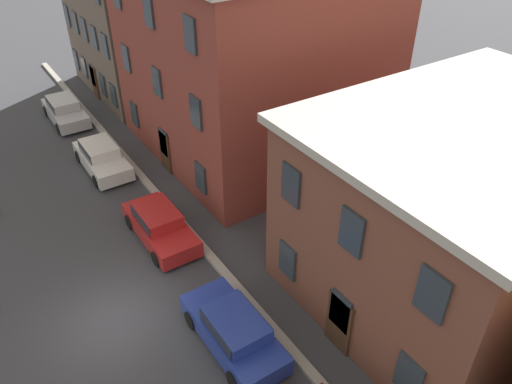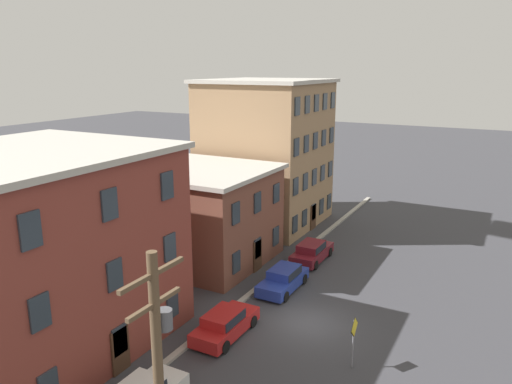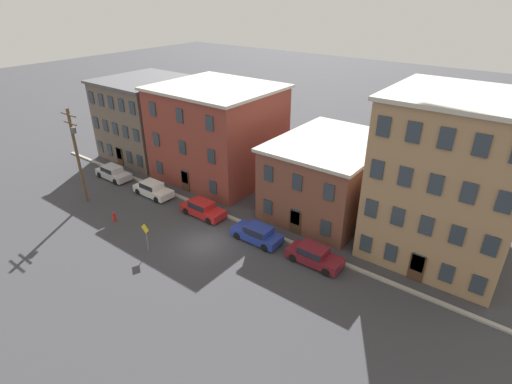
{
  "view_description": "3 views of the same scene",
  "coord_description": "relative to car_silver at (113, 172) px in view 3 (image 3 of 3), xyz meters",
  "views": [
    {
      "loc": [
        12.93,
        -2.41,
        13.93
      ],
      "look_at": [
        1.36,
        5.18,
        4.43
      ],
      "focal_mm": 35.0,
      "sensor_mm": 36.0,
      "label": 1
    },
    {
      "loc": [
        -23.56,
        -9.34,
        13.9
      ],
      "look_at": [
        0.42,
        3.52,
        7.01
      ],
      "focal_mm": 35.0,
      "sensor_mm": 36.0,
      "label": 2
    },
    {
      "loc": [
        20.28,
        -19.51,
        19.18
      ],
      "look_at": [
        1.58,
        5.09,
        3.29
      ],
      "focal_mm": 28.0,
      "sensor_mm": 36.0,
      "label": 3
    }
  ],
  "objects": [
    {
      "name": "ground_plane",
      "position": [
        17.12,
        -3.19,
        -0.75
      ],
      "size": [
        200.0,
        200.0,
        0.0
      ],
      "primitive_type": "plane",
      "color": "#38383D"
    },
    {
      "name": "kerb_strip",
      "position": [
        17.12,
        1.31,
        -0.67
      ],
      "size": [
        56.0,
        0.36,
        0.16
      ],
      "primitive_type": "cube",
      "color": "#9E998E",
      "rests_on": "ground_plane"
    },
    {
      "name": "apartment_corner",
      "position": [
        -2.48,
        7.69,
        4.01
      ],
      "size": [
        10.06,
        10.28,
        9.49
      ],
      "color": "#66564C",
      "rests_on": "ground_plane"
    },
    {
      "name": "apartment_midblock",
      "position": [
        8.74,
        8.1,
        4.29
      ],
      "size": [
        12.38,
        11.08,
        10.06
      ],
      "color": "brown",
      "rests_on": "ground_plane"
    },
    {
      "name": "apartment_far",
      "position": [
        22.28,
        8.54,
        2.71
      ],
      "size": [
        9.2,
        11.97,
        6.88
      ],
      "color": "brown",
      "rests_on": "ground_plane"
    },
    {
      "name": "apartment_annex",
      "position": [
        32.65,
        7.44,
        5.67
      ],
      "size": [
        10.38,
        9.77,
        12.81
      ],
      "color": "#9E7A56",
      "rests_on": "ground_plane"
    },
    {
      "name": "car_silver",
      "position": [
        0.0,
        0.0,
        0.0
      ],
      "size": [
        4.4,
        1.92,
        1.43
      ],
      "color": "#B7B7BC",
      "rests_on": "ground_plane"
    },
    {
      "name": "car_white",
      "position": [
        6.8,
        -0.01,
        0.0
      ],
      "size": [
        4.4,
        1.92,
        1.43
      ],
      "color": "silver",
      "rests_on": "ground_plane"
    },
    {
      "name": "car_red",
      "position": [
        13.73,
        0.16,
        0.0
      ],
      "size": [
        4.4,
        1.92,
        1.43
      ],
      "color": "#B21E1E",
      "rests_on": "ground_plane"
    },
    {
      "name": "car_blue",
      "position": [
        20.38,
        -0.13,
        0.0
      ],
      "size": [
        4.4,
        1.92,
        1.43
      ],
      "color": "#233899",
      "rests_on": "ground_plane"
    },
    {
      "name": "car_maroon",
      "position": [
        25.72,
        0.09,
        0.0
      ],
      "size": [
        4.4,
        1.92,
        1.43
      ],
      "color": "maroon",
      "rests_on": "ground_plane"
    },
    {
      "name": "caution_sign",
      "position": [
        14.16,
        -6.67,
        1.02
      ],
      "size": [
        1.04,
        0.08,
        2.64
      ],
      "color": "slate",
      "rests_on": "ground_plane"
    },
    {
      "name": "utility_pole",
      "position": [
        2.48,
        -4.87,
        4.58
      ],
      "size": [
        2.4,
        0.44,
        9.5
      ],
      "color": "brown",
      "rests_on": "ground_plane"
    },
    {
      "name": "fire_hydrant",
      "position": [
        8.02,
        -5.56,
        -0.27
      ],
      "size": [
        0.24,
        0.34,
        0.96
      ],
      "color": "red",
      "rests_on": "ground_plane"
    }
  ]
}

